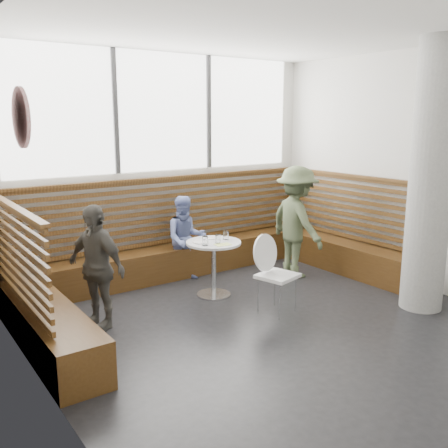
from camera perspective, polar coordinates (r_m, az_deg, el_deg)
room at (r=5.34m, az=6.18°, el=4.49°), size 5.00×5.00×3.20m
booth at (r=6.99m, az=-3.66°, el=-3.67°), size 5.00×2.50×1.44m
concrete_column at (r=6.36m, az=22.57°, el=4.83°), size 0.50×0.50×3.20m
wall_art at (r=4.49m, az=-22.20°, el=11.21°), size 0.03×0.50×0.50m
cafe_table at (r=6.49m, az=-1.19°, el=-3.80°), size 0.71×0.71×0.73m
cafe_chair at (r=6.01m, az=5.69°, el=-4.91°), size 0.45×0.44×0.94m
adult_man at (r=7.33m, az=8.29°, el=0.24°), size 0.72×1.11×1.63m
child_back at (r=7.14m, az=-4.41°, el=-1.66°), size 0.72×0.64×1.22m
child_left at (r=5.65m, az=-14.42°, el=-4.78°), size 0.61×0.89×1.40m
plate_near at (r=6.39m, az=-2.73°, el=-2.08°), size 0.20×0.20×0.01m
plate_far at (r=6.60m, az=-1.58°, el=-1.60°), size 0.19×0.19×0.01m
glass_left at (r=6.24m, az=-2.17°, el=-1.94°), size 0.07×0.07×0.12m
glass_mid at (r=6.35m, az=-0.69°, el=-1.70°), size 0.07×0.07×0.11m
glass_right at (r=6.54m, az=0.22°, el=-1.28°), size 0.07×0.07×0.11m
menu_card at (r=6.28m, az=-0.14°, el=-2.36°), size 0.22×0.17×0.00m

